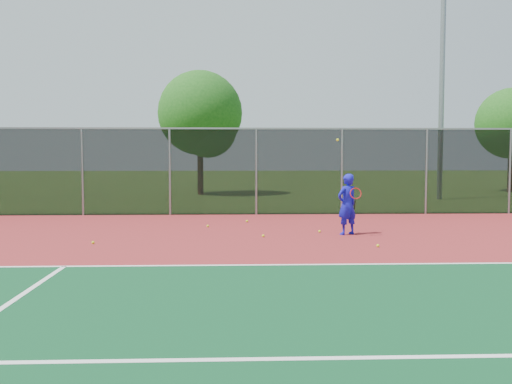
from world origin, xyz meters
TOP-DOWN VIEW (x-y plane):
  - ground at (0.00, 0.00)m, footprint 120.00×120.00m
  - court_apron at (0.00, 2.00)m, footprint 30.00×20.00m
  - fence_back at (0.00, 12.00)m, footprint 30.00×0.06m
  - tennis_player at (-0.79, 7.04)m, footprint 0.70×0.72m
  - practice_ball_0 at (-0.47, 5.02)m, footprint 0.07×0.07m
  - practice_ball_1 at (-1.45, 7.44)m, footprint 0.07×0.07m
  - practice_ball_2 at (-7.12, 5.73)m, footprint 0.07×0.07m
  - practice_ball_3 at (-3.37, 9.81)m, footprint 0.07×0.07m
  - practice_ball_4 at (-3.02, 6.67)m, footprint 0.07×0.07m
  - practice_ball_5 at (-4.54, 8.67)m, footprint 0.07×0.07m
  - floodlight_n at (5.80, 18.34)m, footprint 0.90×0.40m
  - tree_back_left at (-5.44, 21.77)m, footprint 4.36×4.36m

SIDE VIEW (x-z plane):
  - ground at x=0.00m, z-range 0.00..0.00m
  - court_apron at x=0.00m, z-range 0.00..0.02m
  - practice_ball_0 at x=-0.47m, z-range 0.02..0.09m
  - practice_ball_1 at x=-1.45m, z-range 0.02..0.09m
  - practice_ball_2 at x=-7.12m, z-range 0.02..0.09m
  - practice_ball_3 at x=-3.37m, z-range 0.02..0.09m
  - practice_ball_4 at x=-3.02m, z-range 0.02..0.09m
  - practice_ball_5 at x=-4.54m, z-range 0.02..0.09m
  - tennis_player at x=-0.79m, z-range -0.44..2.10m
  - fence_back at x=0.00m, z-range 0.05..3.08m
  - tree_back_left at x=-5.44m, z-range 0.82..7.22m
  - floodlight_n at x=5.80m, z-range 0.78..13.23m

